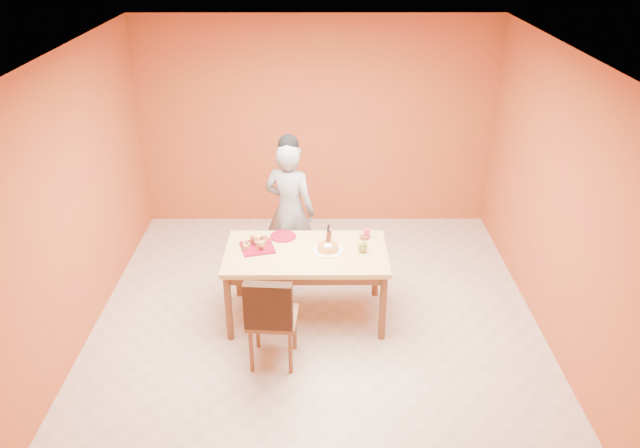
{
  "coord_description": "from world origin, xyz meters",
  "views": [
    {
      "loc": [
        0.02,
        -5.16,
        3.75
      ],
      "look_at": [
        0.04,
        0.3,
        1.02
      ],
      "focal_mm": 35.0,
      "sensor_mm": 36.0,
      "label": 1
    }
  ],
  "objects_px": {
    "pastry_platter": "(258,247)",
    "red_dinner_plate": "(283,236)",
    "dining_table": "(306,260)",
    "dining_chair": "(272,317)",
    "magenta_glass": "(367,233)",
    "sponge_cake": "(328,248)",
    "checker_tin": "(364,237)",
    "egg_ornament": "(362,247)",
    "person": "(290,211)"
  },
  "relations": [
    {
      "from": "person",
      "to": "red_dinner_plate",
      "type": "height_order",
      "value": "person"
    },
    {
      "from": "dining_table",
      "to": "person",
      "type": "relative_size",
      "value": 1.0
    },
    {
      "from": "dining_chair",
      "to": "magenta_glass",
      "type": "distance_m",
      "value": 1.41
    },
    {
      "from": "pastry_platter",
      "to": "magenta_glass",
      "type": "distance_m",
      "value": 1.13
    },
    {
      "from": "dining_chair",
      "to": "magenta_glass",
      "type": "relative_size",
      "value": 10.45
    },
    {
      "from": "egg_ornament",
      "to": "magenta_glass",
      "type": "relative_size",
      "value": 1.32
    },
    {
      "from": "dining_chair",
      "to": "egg_ornament",
      "type": "xyz_separation_m",
      "value": [
        0.85,
        0.72,
        0.32
      ]
    },
    {
      "from": "pastry_platter",
      "to": "dining_chair",
      "type": "bearing_deg",
      "value": -76.59
    },
    {
      "from": "pastry_platter",
      "to": "red_dinner_plate",
      "type": "xyz_separation_m",
      "value": [
        0.24,
        0.24,
        -0.0
      ]
    },
    {
      "from": "egg_ornament",
      "to": "pastry_platter",
      "type": "bearing_deg",
      "value": 157.14
    },
    {
      "from": "dining_chair",
      "to": "sponge_cake",
      "type": "relative_size",
      "value": 4.62
    },
    {
      "from": "sponge_cake",
      "to": "dining_table",
      "type": "bearing_deg",
      "value": -177.84
    },
    {
      "from": "dining_table",
      "to": "pastry_platter",
      "type": "relative_size",
      "value": 5.1
    },
    {
      "from": "red_dinner_plate",
      "to": "magenta_glass",
      "type": "bearing_deg",
      "value": -0.69
    },
    {
      "from": "pastry_platter",
      "to": "red_dinner_plate",
      "type": "height_order",
      "value": "pastry_platter"
    },
    {
      "from": "dining_chair",
      "to": "magenta_glass",
      "type": "xyz_separation_m",
      "value": [
        0.91,
        1.03,
        0.31
      ]
    },
    {
      "from": "pastry_platter",
      "to": "egg_ornament",
      "type": "relative_size",
      "value": 2.58
    },
    {
      "from": "checker_tin",
      "to": "dining_table",
      "type": "bearing_deg",
      "value": -155.58
    },
    {
      "from": "person",
      "to": "magenta_glass",
      "type": "height_order",
      "value": "person"
    },
    {
      "from": "person",
      "to": "checker_tin",
      "type": "height_order",
      "value": "person"
    },
    {
      "from": "dining_table",
      "to": "checker_tin",
      "type": "height_order",
      "value": "checker_tin"
    },
    {
      "from": "egg_ornament",
      "to": "sponge_cake",
      "type": "bearing_deg",
      "value": 157.32
    },
    {
      "from": "magenta_glass",
      "to": "sponge_cake",
      "type": "bearing_deg",
      "value": -144.44
    },
    {
      "from": "sponge_cake",
      "to": "egg_ornament",
      "type": "xyz_separation_m",
      "value": [
        0.34,
        -0.03,
        0.03
      ]
    },
    {
      "from": "dining_chair",
      "to": "pastry_platter",
      "type": "relative_size",
      "value": 3.06
    },
    {
      "from": "dining_table",
      "to": "sponge_cake",
      "type": "height_order",
      "value": "sponge_cake"
    },
    {
      "from": "pastry_platter",
      "to": "red_dinner_plate",
      "type": "distance_m",
      "value": 0.34
    },
    {
      "from": "egg_ornament",
      "to": "dining_chair",
      "type": "bearing_deg",
      "value": -157.91
    },
    {
      "from": "red_dinner_plate",
      "to": "magenta_glass",
      "type": "height_order",
      "value": "magenta_glass"
    },
    {
      "from": "dining_chair",
      "to": "red_dinner_plate",
      "type": "relative_size",
      "value": 3.6
    },
    {
      "from": "dining_table",
      "to": "pastry_platter",
      "type": "height_order",
      "value": "pastry_platter"
    },
    {
      "from": "sponge_cake",
      "to": "egg_ornament",
      "type": "height_order",
      "value": "egg_ornament"
    },
    {
      "from": "sponge_cake",
      "to": "dining_chair",
      "type": "bearing_deg",
      "value": -124.36
    },
    {
      "from": "sponge_cake",
      "to": "magenta_glass",
      "type": "height_order",
      "value": "magenta_glass"
    },
    {
      "from": "dining_table",
      "to": "dining_chair",
      "type": "bearing_deg",
      "value": -111.69
    },
    {
      "from": "pastry_platter",
      "to": "egg_ornament",
      "type": "distance_m",
      "value": 1.04
    },
    {
      "from": "red_dinner_plate",
      "to": "dining_chair",
      "type": "bearing_deg",
      "value": -92.86
    },
    {
      "from": "egg_ornament",
      "to": "magenta_glass",
      "type": "xyz_separation_m",
      "value": [
        0.06,
        0.31,
        -0.01
      ]
    },
    {
      "from": "sponge_cake",
      "to": "magenta_glass",
      "type": "distance_m",
      "value": 0.49
    },
    {
      "from": "pastry_platter",
      "to": "egg_ornament",
      "type": "bearing_deg",
      "value": -4.7
    },
    {
      "from": "sponge_cake",
      "to": "checker_tin",
      "type": "bearing_deg",
      "value": 34.73
    },
    {
      "from": "dining_chair",
      "to": "magenta_glass",
      "type": "bearing_deg",
      "value": 52.57
    },
    {
      "from": "dining_chair",
      "to": "pastry_platter",
      "type": "bearing_deg",
      "value": 107.42
    },
    {
      "from": "person",
      "to": "red_dinner_plate",
      "type": "bearing_deg",
      "value": 106.66
    },
    {
      "from": "egg_ornament",
      "to": "checker_tin",
      "type": "bearing_deg",
      "value": 64.39
    },
    {
      "from": "egg_ornament",
      "to": "checker_tin",
      "type": "relative_size",
      "value": 1.27
    },
    {
      "from": "dining_table",
      "to": "checker_tin",
      "type": "relative_size",
      "value": 16.68
    },
    {
      "from": "dining_chair",
      "to": "egg_ornament",
      "type": "height_order",
      "value": "dining_chair"
    },
    {
      "from": "sponge_cake",
      "to": "person",
      "type": "bearing_deg",
      "value": 115.75
    },
    {
      "from": "pastry_platter",
      "to": "sponge_cake",
      "type": "distance_m",
      "value": 0.7
    }
  ]
}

